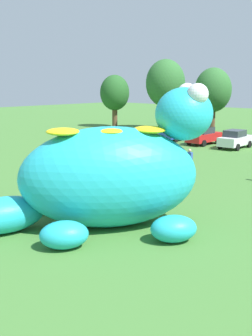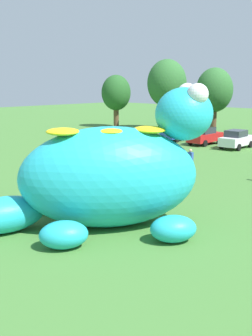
# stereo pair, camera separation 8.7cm
# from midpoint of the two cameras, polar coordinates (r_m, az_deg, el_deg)

# --- Properties ---
(ground_plane) EXTENTS (160.00, 160.00, 0.00)m
(ground_plane) POSITION_cam_midpoint_polar(r_m,az_deg,el_deg) (18.55, -6.73, -7.71)
(ground_plane) COLOR #427533
(giant_inflatable_creature) EXTENTS (8.28, 11.65, 6.07)m
(giant_inflatable_creature) POSITION_cam_midpoint_polar(r_m,az_deg,el_deg) (17.82, -2.15, -1.02)
(giant_inflatable_creature) COLOR #23B2C6
(giant_inflatable_creature) RESTS_ON ground
(car_blue) EXTENTS (2.03, 4.15, 1.72)m
(car_blue) POSITION_cam_midpoint_polar(r_m,az_deg,el_deg) (44.90, 7.05, 4.83)
(car_blue) COLOR #2347B7
(car_blue) RESTS_ON ground
(car_red) EXTENTS (1.97, 4.11, 1.72)m
(car_red) POSITION_cam_midpoint_polar(r_m,az_deg,el_deg) (42.39, 10.71, 4.31)
(car_red) COLOR red
(car_red) RESTS_ON ground
(car_white) EXTENTS (2.18, 4.22, 1.72)m
(car_white) POSITION_cam_midpoint_polar(r_m,az_deg,el_deg) (40.53, 14.80, 3.80)
(car_white) COLOR white
(car_white) RESTS_ON ground
(tree_far_left) EXTENTS (3.96, 3.96, 7.03)m
(tree_far_left) POSITION_cam_midpoint_polar(r_m,az_deg,el_deg) (57.79, -1.31, 10.14)
(tree_far_left) COLOR brown
(tree_far_left) RESTS_ON ground
(tree_left) EXTENTS (5.05, 5.05, 8.96)m
(tree_left) POSITION_cam_midpoint_polar(r_m,az_deg,el_deg) (55.33, 5.61, 11.32)
(tree_left) COLOR brown
(tree_left) RESTS_ON ground
(tree_mid_left) EXTENTS (4.38, 4.38, 7.77)m
(tree_mid_left) POSITION_cam_midpoint_polar(r_m,az_deg,el_deg) (51.92, 11.96, 10.25)
(tree_mid_left) COLOR brown
(tree_mid_left) RESTS_ON ground
(spectator_far_side) EXTENTS (0.38, 0.26, 1.71)m
(spectator_far_side) POSITION_cam_midpoint_polar(r_m,az_deg,el_deg) (28.62, 8.78, 0.89)
(spectator_far_side) COLOR black
(spectator_far_side) RESTS_ON ground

